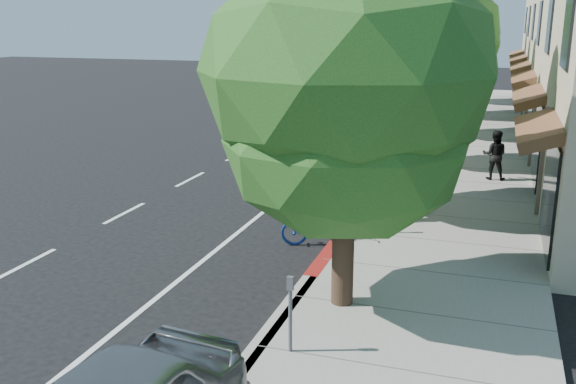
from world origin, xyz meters
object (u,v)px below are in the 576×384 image
at_px(silver_suv, 368,153).
at_px(dark_suv_far, 426,98).
at_px(white_pickup, 385,115).
at_px(pedestrian, 495,155).
at_px(street_tree_5, 462,22).
at_px(street_tree_0, 347,77).
at_px(street_tree_2, 427,55).
at_px(bicycle, 320,225).
at_px(dark_sedan, 385,144).
at_px(cyclist, 364,188).
at_px(street_tree_4, 454,36).
at_px(street_tree_3, 444,33).
at_px(street_tree_1, 401,47).

relative_size(silver_suv, dark_suv_far, 1.25).
distance_m(white_pickup, pedestrian, 9.31).
bearing_deg(street_tree_5, pedestrian, -82.77).
distance_m(street_tree_0, street_tree_2, 12.00).
xyz_separation_m(bicycle, dark_sedan, (-0.10, 9.39, 0.21)).
bearing_deg(cyclist, street_tree_5, -24.59).
height_order(street_tree_2, street_tree_4, street_tree_4).
xyz_separation_m(street_tree_2, cyclist, (-0.65, -7.00, -2.98)).
height_order(street_tree_3, dark_suv_far, street_tree_3).
height_order(street_tree_0, dark_sedan, street_tree_0).
height_order(street_tree_2, bicycle, street_tree_2).
bearing_deg(dark_sedan, street_tree_5, 88.89).
bearing_deg(street_tree_4, street_tree_0, -90.00).
xyz_separation_m(street_tree_0, street_tree_2, (0.00, 12.00, -0.28)).
height_order(street_tree_5, white_pickup, street_tree_5).
bearing_deg(dark_sedan, bicycle, -85.89).
distance_m(street_tree_5, white_pickup, 12.45).
distance_m(silver_suv, dark_sedan, 2.63).
bearing_deg(street_tree_5, street_tree_1, -90.00).
height_order(bicycle, pedestrian, pedestrian).
distance_m(street_tree_0, dark_suv_far, 26.00).
distance_m(street_tree_0, street_tree_3, 18.00).
relative_size(street_tree_0, white_pickup, 1.19).
xyz_separation_m(street_tree_2, silver_suv, (-1.54, -2.00, -3.12)).
height_order(street_tree_4, silver_suv, street_tree_4).
xyz_separation_m(street_tree_3, dark_sedan, (-1.40, -5.38, -3.87)).
xyz_separation_m(white_pickup, pedestrian, (4.91, -7.91, 0.08)).
distance_m(street_tree_2, street_tree_4, 12.00).
bearing_deg(street_tree_5, street_tree_4, -90.00).
bearing_deg(dark_suv_far, pedestrian, -72.85).
relative_size(street_tree_1, silver_suv, 1.20).
bearing_deg(street_tree_0, white_pickup, 97.52).
height_order(street_tree_2, silver_suv, street_tree_2).
height_order(street_tree_5, cyclist, street_tree_5).
bearing_deg(street_tree_3, dark_sedan, -104.59).
bearing_deg(street_tree_5, white_pickup, -101.96).
xyz_separation_m(street_tree_3, bicycle, (-1.30, -14.77, -4.07)).
xyz_separation_m(street_tree_1, street_tree_5, (0.00, 24.00, 0.41)).
bearing_deg(dark_sedan, street_tree_3, 78.91).
bearing_deg(bicycle, silver_suv, -16.92).
bearing_deg(street_tree_4, dark_sedan, -97.02).
xyz_separation_m(street_tree_4, pedestrian, (2.47, -13.43, -3.34)).
bearing_deg(silver_suv, white_pickup, 101.03).
bearing_deg(white_pickup, cyclist, -79.00).
distance_m(street_tree_3, dark_sedan, 6.77).
relative_size(street_tree_2, bicycle, 3.44).
bearing_deg(bicycle, street_tree_5, -21.75).
distance_m(street_tree_0, white_pickup, 18.94).
bearing_deg(street_tree_4, dark_suv_far, 128.82).
relative_size(street_tree_4, pedestrian, 4.45).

